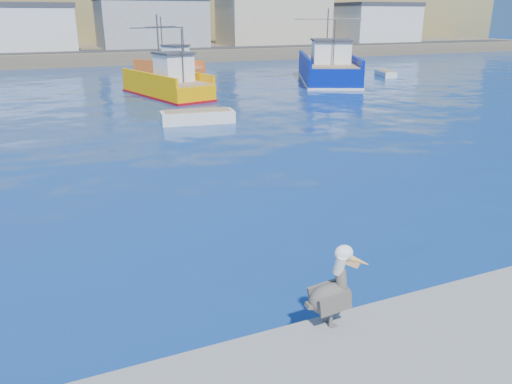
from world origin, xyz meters
TOP-DOWN VIEW (x-y plane):
  - ground at (0.00, 0.00)m, footprint 260.00×260.00m
  - dock_bollards at (0.60, -3.40)m, footprint 36.20×0.20m
  - far_shore at (0.00, 109.20)m, footprint 200.00×81.00m
  - trawler_yellow_b at (2.82, 29.49)m, footprint 5.60×10.28m
  - trawler_blue at (19.78, 33.00)m, footprint 10.34×14.81m
  - boat_orange at (6.39, 42.57)m, footprint 6.40×8.36m
  - skiff_mid at (1.88, 18.56)m, footprint 4.55×2.10m
  - skiff_far at (27.40, 33.73)m, footprint 2.29×3.77m
  - pelican at (-2.18, -3.29)m, footprint 1.35×0.59m

SIDE VIEW (x-z plane):
  - ground at x=0.00m, z-range 0.00..0.00m
  - skiff_far at x=27.40m, z-range -0.14..0.63m
  - skiff_mid at x=1.88m, z-range -0.17..0.78m
  - dock_bollards at x=0.60m, z-range 0.50..0.80m
  - trawler_yellow_b at x=2.82m, z-range -2.20..4.12m
  - boat_orange at x=6.39m, z-range -2.00..4.03m
  - trawler_blue at x=19.78m, z-range -2.24..4.62m
  - pelican at x=-2.18m, z-range 0.38..2.04m
  - far_shore at x=0.00m, z-range -3.02..20.98m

